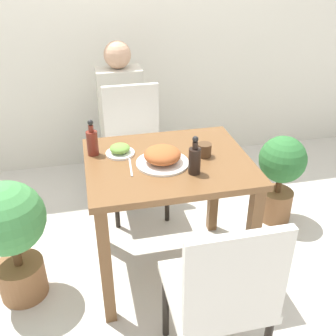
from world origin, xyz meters
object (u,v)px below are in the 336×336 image
chair_near (222,293)px  condiment_bottle (92,141)px  food_plate (162,157)px  person_figure (121,118)px  potted_plant_left (11,232)px  potted_plant_right (281,172)px  sauce_bottle (195,159)px  side_plate (120,150)px  chair_far (135,143)px  drink_cup (205,150)px

chair_near → condiment_bottle: size_ratio=4.53×
food_plate → person_figure: size_ratio=0.24×
chair_near → potted_plant_left: 1.16m
potted_plant_left → potted_plant_right: size_ratio=1.12×
chair_near → person_figure: (-0.19, 1.83, 0.05)m
chair_near → potted_plant_right: (0.82, 1.06, -0.13)m
food_plate → sauce_bottle: 0.19m
chair_near → food_plate: (-0.10, 0.70, 0.28)m
side_plate → potted_plant_left: side_plate is taller
side_plate → condiment_bottle: (-0.14, 0.03, 0.05)m
chair_far → side_plate: (-0.16, -0.61, 0.26)m
person_figure → side_plate: bearing=-96.5°
drink_cup → food_plate: bearing=-172.5°
side_plate → drink_cup: size_ratio=2.08×
sauce_bottle → potted_plant_right: bearing=32.3°
chair_far → potted_plant_right: size_ratio=1.41×
chair_far → person_figure: bearing=97.7°
chair_far → sauce_bottle: (0.18, -0.90, 0.32)m
chair_near → drink_cup: chair_near is taller
potted_plant_left → person_figure: 1.34m
sauce_bottle → potted_plant_right: size_ratio=0.31×
chair_near → person_figure: bearing=-84.1°
chair_near → side_plate: bearing=-70.6°
food_plate → chair_near: bearing=-82.0°
chair_near → condiment_bottle: condiment_bottle is taller
person_figure → sauce_bottle: bearing=-79.8°
sauce_bottle → condiment_bottle: size_ratio=1.00×
potted_plant_right → person_figure: person_figure is taller
potted_plant_right → person_figure: bearing=142.5°
chair_near → sauce_bottle: size_ratio=4.53×
chair_far → condiment_bottle: condiment_bottle is taller
drink_cup → condiment_bottle: bearing=164.9°
drink_cup → potted_plant_left: size_ratio=0.10×
drink_cup → potted_plant_right: size_ratio=0.12×
side_plate → potted_plant_right: side_plate is taller
drink_cup → person_figure: (-0.33, 1.10, -0.22)m
food_plate → side_plate: 0.26m
side_plate → potted_plant_left: 0.72m
chair_near → person_figure: person_figure is taller
drink_cup → sauce_bottle: bearing=-123.1°
food_plate → side_plate: bearing=142.1°
food_plate → drink_cup: bearing=7.5°
food_plate → side_plate: size_ratio=1.75×
potted_plant_right → chair_far: bearing=157.0°
potted_plant_left → potted_plant_right: 1.77m
sauce_bottle → potted_plant_left: size_ratio=0.28×
chair_far → food_plate: bearing=-86.9°
chair_far → potted_plant_left: (-0.78, -0.76, -0.08)m
potted_plant_left → chair_far: bearing=44.3°
potted_plant_left → condiment_bottle: bearing=20.3°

